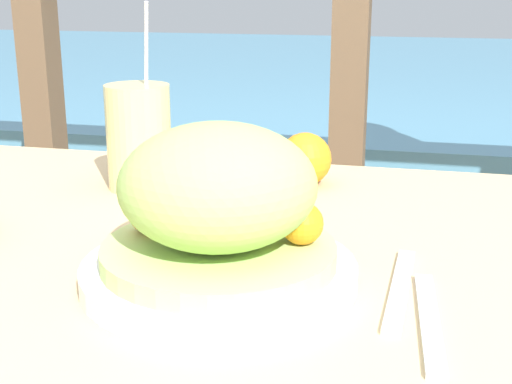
# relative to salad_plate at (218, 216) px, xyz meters

# --- Properties ---
(patio_table) EXTENTS (1.20, 0.86, 0.72)m
(patio_table) POSITION_rel_salad_plate_xyz_m (0.03, 0.03, -0.16)
(patio_table) COLOR tan
(patio_table) RESTS_ON ground_plane
(railing_fence) EXTENTS (2.80, 0.08, 1.14)m
(railing_fence) POSITION_rel_salad_plate_xyz_m (0.03, 0.84, -0.01)
(railing_fence) COLOR brown
(railing_fence) RESTS_ON ground_plane
(sea_backdrop) EXTENTS (12.00, 4.00, 0.54)m
(sea_backdrop) POSITION_rel_salad_plate_xyz_m (0.03, 3.34, -0.52)
(sea_backdrop) COLOR teal
(sea_backdrop) RESTS_ON ground_plane
(salad_plate) EXTENTS (0.26, 0.26, 0.15)m
(salad_plate) POSITION_rel_salad_plate_xyz_m (0.00, 0.00, 0.00)
(salad_plate) COLOR silver
(salad_plate) RESTS_ON patio_table
(drink_glass) EXTENTS (0.09, 0.09, 0.25)m
(drink_glass) POSITION_rel_salad_plate_xyz_m (-0.19, 0.28, 0.00)
(drink_glass) COLOR #DBCC7F
(drink_glass) RESTS_ON patio_table
(fork) EXTENTS (0.02, 0.18, 0.00)m
(fork) POSITION_rel_salad_plate_xyz_m (0.17, 0.02, -0.06)
(fork) COLOR silver
(fork) RESTS_ON patio_table
(knife) EXTENTS (0.03, 0.18, 0.00)m
(knife) POSITION_rel_salad_plate_xyz_m (0.19, -0.04, -0.06)
(knife) COLOR silver
(knife) RESTS_ON patio_table
(orange_near_glass) EXTENTS (0.07, 0.07, 0.07)m
(orange_near_glass) POSITION_rel_salad_plate_xyz_m (0.02, 0.34, -0.03)
(orange_near_glass) COLOR orange
(orange_near_glass) RESTS_ON patio_table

